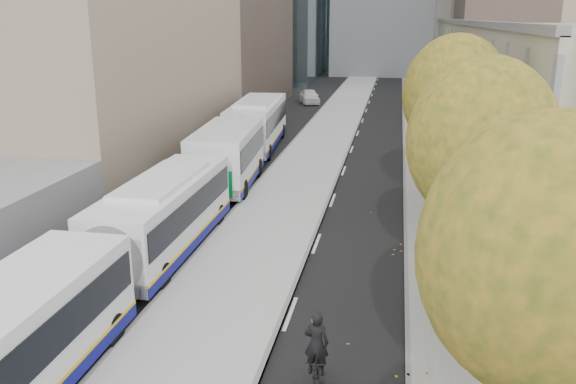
% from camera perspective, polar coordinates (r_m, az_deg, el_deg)
% --- Properties ---
extents(bus_platform, '(4.25, 150.00, 0.15)m').
position_cam_1_polar(bus_platform, '(40.61, 2.73, 3.92)').
color(bus_platform, '#AAAAAA').
rests_on(bus_platform, ground).
extents(sidewalk, '(4.75, 150.00, 0.08)m').
position_cam_1_polar(sidewalk, '(40.40, 14.07, 3.34)').
color(sidewalk, gray).
rests_on(sidewalk, ground).
extents(building_tan, '(18.00, 92.00, 8.00)m').
position_cam_1_polar(building_tan, '(70.00, 22.34, 11.13)').
color(building_tan, gray).
rests_on(building_tan, ground).
extents(bus_shelter, '(1.90, 4.40, 2.53)m').
position_cam_1_polar(bus_shelter, '(17.22, 24.59, -7.39)').
color(bus_shelter, '#383A3F').
rests_on(bus_shelter, sidewalk).
extents(tree_b, '(4.00, 4.00, 6.97)m').
position_cam_1_polar(tree_b, '(10.32, 22.94, -5.58)').
color(tree_b, black).
rests_on(tree_b, sidewalk).
extents(tree_c, '(4.20, 4.20, 7.28)m').
position_cam_1_polar(tree_c, '(17.86, 17.69, 4.46)').
color(tree_c, black).
rests_on(tree_c, sidewalk).
extents(tree_d, '(4.40, 4.40, 7.60)m').
position_cam_1_polar(tree_d, '(26.67, 15.39, 8.74)').
color(tree_d, black).
rests_on(tree_d, sidewalk).
extents(bus_near, '(2.48, 16.62, 2.77)m').
position_cam_1_polar(bus_near, '(20.03, -15.31, -5.29)').
color(bus_near, white).
rests_on(bus_near, ground).
extents(bus_far, '(4.01, 18.94, 3.13)m').
position_cam_1_polar(bus_far, '(37.23, -3.93, 5.36)').
color(bus_far, white).
rests_on(bus_far, ground).
extents(cyclist, '(0.59, 1.60, 2.04)m').
position_cam_1_polar(cyclist, '(15.00, 2.65, -15.53)').
color(cyclist, black).
rests_on(cyclist, ground).
extents(distant_car, '(2.87, 4.63, 1.47)m').
position_cam_1_polar(distant_car, '(63.36, 2.03, 8.93)').
color(distant_car, silver).
rests_on(distant_car, ground).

